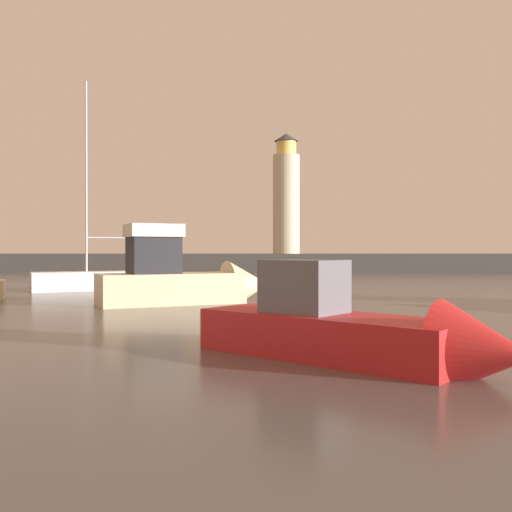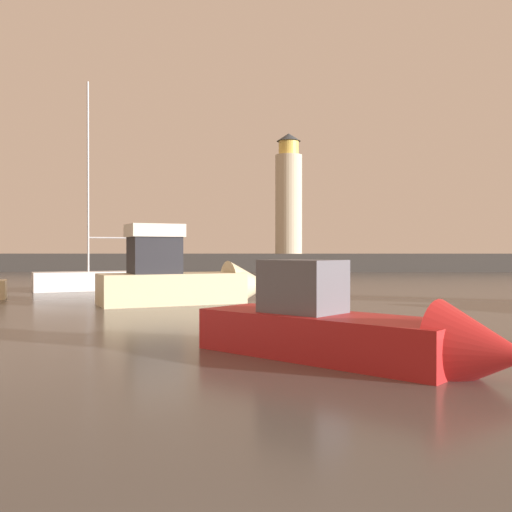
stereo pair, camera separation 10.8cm
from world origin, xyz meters
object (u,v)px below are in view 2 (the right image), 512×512
Objects in this scene: motorboat_3 at (362,333)px; sailboat_moored at (102,280)px; lighthouse at (289,197)px; motorboat_0 at (191,279)px.

motorboat_3 is 25.07m from sailboat_moored.
lighthouse is at bearing 69.17° from sailboat_moored.
motorboat_0 reaches higher than motorboat_3.
lighthouse is at bearing 89.55° from motorboat_3.
sailboat_moored is (-12.28, -32.27, -7.92)m from lighthouse.
motorboat_3 is at bearing -68.42° from motorboat_0.
sailboat_moored reaches higher than motorboat_3.
lighthouse is 1.12× the size of sailboat_moored.
sailboat_moored is at bearing -110.83° from lighthouse.
motorboat_0 is 0.66× the size of sailboat_moored.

